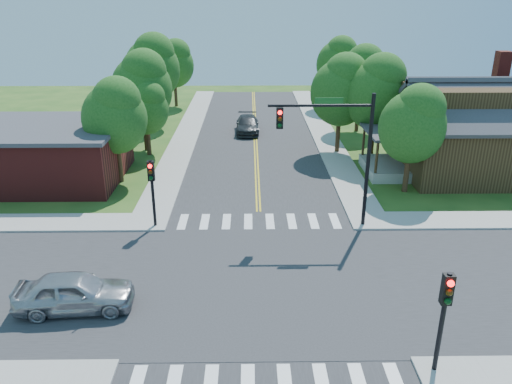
{
  "coord_description": "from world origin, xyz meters",
  "views": [
    {
      "loc": [
        -0.51,
        -18.73,
        11.75
      ],
      "look_at": [
        -0.19,
        5.16,
        2.2
      ],
      "focal_mm": 35.0,
      "sensor_mm": 36.0,
      "label": 1
    }
  ],
  "objects_px": {
    "house_ne": "(479,126)",
    "car_silver": "(75,293)",
    "signal_mast_ne": "(337,140)",
    "car_dgrey": "(247,125)",
    "signal_pole_nw": "(152,181)",
    "signal_pole_se": "(445,305)"
  },
  "relations": [
    {
      "from": "signal_mast_ne",
      "to": "house_ne",
      "type": "xyz_separation_m",
      "value": [
        11.19,
        8.65,
        -1.52
      ]
    },
    {
      "from": "signal_pole_nw",
      "to": "house_ne",
      "type": "relative_size",
      "value": 0.29
    },
    {
      "from": "signal_mast_ne",
      "to": "car_dgrey",
      "type": "xyz_separation_m",
      "value": [
        -4.6,
        19.54,
        -4.13
      ]
    },
    {
      "from": "signal_pole_se",
      "to": "house_ne",
      "type": "distance_m",
      "value": 22.03
    },
    {
      "from": "signal_mast_ne",
      "to": "car_dgrey",
      "type": "bearing_deg",
      "value": 103.24
    },
    {
      "from": "house_ne",
      "to": "car_silver",
      "type": "xyz_separation_m",
      "value": [
        -22.53,
        -16.13,
        -2.54
      ]
    },
    {
      "from": "house_ne",
      "to": "car_silver",
      "type": "height_order",
      "value": "house_ne"
    },
    {
      "from": "house_ne",
      "to": "car_silver",
      "type": "bearing_deg",
      "value": -144.4
    },
    {
      "from": "signal_mast_ne",
      "to": "car_dgrey",
      "type": "distance_m",
      "value": 20.49
    },
    {
      "from": "signal_pole_se",
      "to": "house_ne",
      "type": "height_order",
      "value": "house_ne"
    },
    {
      "from": "signal_pole_se",
      "to": "car_silver",
      "type": "xyz_separation_m",
      "value": [
        -13.02,
        3.72,
        -1.88
      ]
    },
    {
      "from": "signal_mast_ne",
      "to": "signal_pole_se",
      "type": "distance_m",
      "value": 11.55
    },
    {
      "from": "signal_mast_ne",
      "to": "house_ne",
      "type": "height_order",
      "value": "signal_mast_ne"
    },
    {
      "from": "house_ne",
      "to": "car_dgrey",
      "type": "bearing_deg",
      "value": 145.41
    },
    {
      "from": "car_silver",
      "to": "car_dgrey",
      "type": "relative_size",
      "value": 0.95
    },
    {
      "from": "signal_mast_ne",
      "to": "car_dgrey",
      "type": "height_order",
      "value": "signal_mast_ne"
    },
    {
      "from": "car_dgrey",
      "to": "car_silver",
      "type": "bearing_deg",
      "value": -104.47
    },
    {
      "from": "car_silver",
      "to": "car_dgrey",
      "type": "xyz_separation_m",
      "value": [
        6.74,
        27.03,
        -0.06
      ]
    },
    {
      "from": "car_dgrey",
      "to": "signal_pole_se",
      "type": "bearing_deg",
      "value": -78.91
    },
    {
      "from": "signal_pole_nw",
      "to": "car_dgrey",
      "type": "relative_size",
      "value": 0.76
    },
    {
      "from": "signal_mast_ne",
      "to": "signal_pole_se",
      "type": "height_order",
      "value": "signal_mast_ne"
    },
    {
      "from": "house_ne",
      "to": "signal_pole_nw",
      "type": "bearing_deg",
      "value": -157.31
    }
  ]
}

